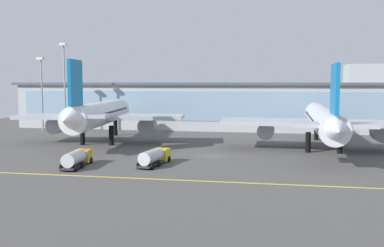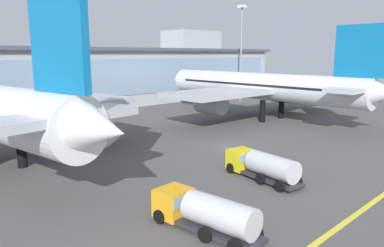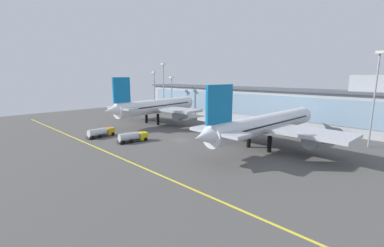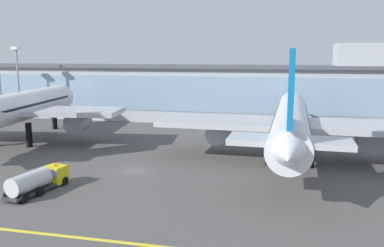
{
  "view_description": "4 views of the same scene",
  "coord_description": "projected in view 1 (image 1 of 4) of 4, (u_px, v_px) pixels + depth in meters",
  "views": [
    {
      "loc": [
        11.74,
        -83.47,
        14.41
      ],
      "look_at": [
        -6.07,
        12.06,
        5.16
      ],
      "focal_mm": 40.5,
      "sensor_mm": 36.0,
      "label": 1
    },
    {
      "loc": [
        -39.5,
        -32.97,
        12.91
      ],
      "look_at": [
        -4.39,
        3.03,
        3.45
      ],
      "focal_mm": 34.78,
      "sensor_mm": 36.0,
      "label": 2
    },
    {
      "loc": [
        56.82,
        -51.63,
        19.36
      ],
      "look_at": [
        -1.51,
        6.38,
        4.11
      ],
      "focal_mm": 24.19,
      "sensor_mm": 36.0,
      "label": 3
    },
    {
      "loc": [
        21.15,
        -53.96,
        16.84
      ],
      "look_at": [
        7.21,
        6.32,
        6.3
      ],
      "focal_mm": 37.66,
      "sensor_mm": 36.0,
      "label": 4
    }
  ],
  "objects": [
    {
      "name": "taxiway_centreline_stripe",
      "position": [
        190.0,
        181.0,
        63.67
      ],
      "size": [
        151.57,
        0.5,
        0.01
      ],
      "primitive_type": "cube",
      "color": "yellow",
      "rests_on": "ground"
    },
    {
      "name": "airliner_near_right",
      "position": [
        323.0,
        121.0,
        91.2
      ],
      "size": [
        42.92,
        53.82,
        17.52
      ],
      "rotation": [
        0.0,
        0.0,
        1.55
      ],
      "color": "black",
      "rests_on": "ground"
    },
    {
      "name": "airliner_near_left",
      "position": [
        100.0,
        114.0,
        102.18
      ],
      "size": [
        40.28,
        49.18,
        18.82
      ],
      "rotation": [
        0.0,
        0.0,
        1.7
      ],
      "color": "black",
      "rests_on": "ground"
    },
    {
      "name": "apron_light_mast_far_east",
      "position": [
        42.0,
        83.0,
        122.74
      ],
      "size": [
        1.8,
        1.8,
        21.45
      ],
      "color": "gray",
      "rests_on": "ground"
    },
    {
      "name": "ground_plane",
      "position": [
        211.0,
        156.0,
        85.2
      ],
      "size": [
        189.46,
        189.46,
        0.0
      ],
      "primitive_type": "plane",
      "color": "#514F4C"
    },
    {
      "name": "terminal_building",
      "position": [
        238.0,
        105.0,
        130.51
      ],
      "size": [
        138.33,
        14.0,
        19.59
      ],
      "color": "#ADB2B7",
      "rests_on": "ground"
    },
    {
      "name": "baggage_tug_near",
      "position": [
        77.0,
        158.0,
        74.08
      ],
      "size": [
        3.56,
        9.22,
        2.9
      ],
      "rotation": [
        0.0,
        0.0,
        1.65
      ],
      "color": "black",
      "rests_on": "ground"
    },
    {
      "name": "apron_light_mast_centre",
      "position": [
        64.0,
        75.0,
        122.19
      ],
      "size": [
        1.8,
        1.8,
        25.4
      ],
      "color": "gray",
      "rests_on": "ground"
    },
    {
      "name": "fuel_tanker_truck",
      "position": [
        155.0,
        156.0,
        75.55
      ],
      "size": [
        4.13,
        9.31,
        2.9
      ],
      "rotation": [
        0.0,
        0.0,
        1.41
      ],
      "color": "black",
      "rests_on": "ground"
    },
    {
      "name": "apron_light_mast_west",
      "position": [
        79.0,
        88.0,
        124.44
      ],
      "size": [
        1.8,
        1.8,
        18.9
      ],
      "color": "gray",
      "rests_on": "ground"
    }
  ]
}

